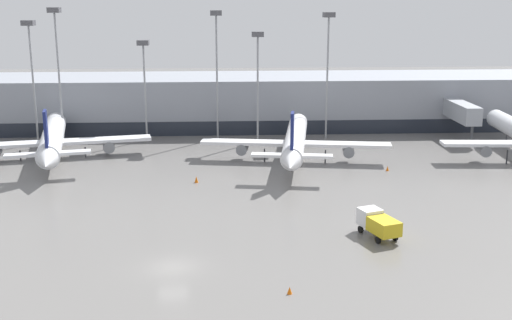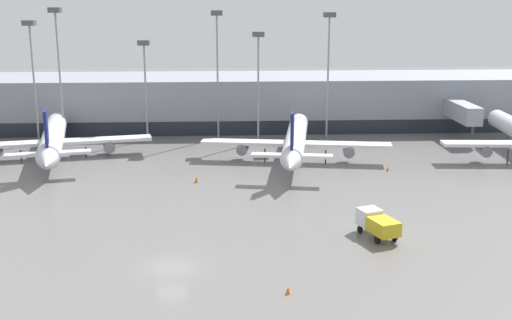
{
  "view_description": "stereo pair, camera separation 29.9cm",
  "coord_description": "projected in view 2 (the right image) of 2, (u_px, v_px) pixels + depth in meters",
  "views": [
    {
      "loc": [
        4.36,
        -51.25,
        22.43
      ],
      "look_at": [
        8.53,
        25.16,
        3.0
      ],
      "focal_mm": 45.0,
      "sensor_mm": 36.0,
      "label": 1
    },
    {
      "loc": [
        4.66,
        -51.27,
        22.43
      ],
      "look_at": [
        8.53,
        25.16,
        3.0
      ],
      "focal_mm": 45.0,
      "sensor_mm": 36.0,
      "label": 2
    }
  ],
  "objects": [
    {
      "name": "apron_light_mast_4",
      "position": [
        329.0,
        41.0,
        101.5
      ],
      "size": [
        1.8,
        1.8,
        20.21
      ],
      "color": "gray",
      "rests_on": "ground_plane"
    },
    {
      "name": "service_truck_1",
      "position": [
        377.0,
        223.0,
        61.58
      ],
      "size": [
        3.6,
        5.34,
        2.39
      ],
      "rotation": [
        0.0,
        0.0,
        1.91
      ],
      "color": "gold",
      "rests_on": "ground_plane"
    },
    {
      "name": "traffic_cone_0",
      "position": [
        288.0,
        290.0,
        49.91
      ],
      "size": [
        0.4,
        0.4,
        0.59
      ],
      "color": "orange",
      "rests_on": "ground_plane"
    },
    {
      "name": "traffic_cone_2",
      "position": [
        196.0,
        179.0,
        80.03
      ],
      "size": [
        0.48,
        0.48,
        0.77
      ],
      "color": "orange",
      "rests_on": "ground_plane"
    },
    {
      "name": "apron_light_mast_3",
      "position": [
        144.0,
        60.0,
        100.68
      ],
      "size": [
        1.8,
        1.8,
        16.0
      ],
      "color": "gray",
      "rests_on": "ground_plane"
    },
    {
      "name": "terminal_building",
      "position": [
        198.0,
        102.0,
        113.78
      ],
      "size": [
        160.0,
        26.61,
        9.0
      ],
      "color": "gray",
      "rests_on": "ground_plane"
    },
    {
      "name": "parked_jet_1",
      "position": [
        53.0,
        139.0,
        91.53
      ],
      "size": [
        27.8,
        32.82,
        8.77
      ],
      "rotation": [
        0.0,
        0.0,
        1.77
      ],
      "color": "silver",
      "rests_on": "ground_plane"
    },
    {
      "name": "parked_jet_3",
      "position": [
        295.0,
        140.0,
        89.48
      ],
      "size": [
        26.62,
        31.69,
        8.86
      ],
      "rotation": [
        0.0,
        0.0,
        1.42
      ],
      "color": "white",
      "rests_on": "ground_plane"
    },
    {
      "name": "apron_light_mast_5",
      "position": [
        31.0,
        48.0,
        98.06
      ],
      "size": [
        1.8,
        1.8,
        19.1
      ],
      "color": "gray",
      "rests_on": "ground_plane"
    },
    {
      "name": "ground_plane",
      "position": [
        172.0,
        267.0,
        54.92
      ],
      "size": [
        320.0,
        320.0,
        0.0
      ],
      "primitive_type": "plane",
      "color": "slate"
    },
    {
      "name": "apron_light_mast_2",
      "position": [
        258.0,
        55.0,
        99.28
      ],
      "size": [
        1.8,
        1.8,
        17.37
      ],
      "color": "gray",
      "rests_on": "ground_plane"
    },
    {
      "name": "traffic_cone_3",
      "position": [
        388.0,
        169.0,
        85.39
      ],
      "size": [
        0.4,
        0.4,
        0.64
      ],
      "color": "orange",
      "rests_on": "ground_plane"
    },
    {
      "name": "apron_light_mast_6",
      "position": [
        57.0,
        39.0,
        98.36
      ],
      "size": [
        1.8,
        1.8,
        20.99
      ],
      "color": "gray",
      "rests_on": "ground_plane"
    },
    {
      "name": "apron_light_mast_1",
      "position": [
        217.0,
        40.0,
        101.27
      ],
      "size": [
        1.8,
        1.8,
        20.5
      ],
      "color": "gray",
      "rests_on": "ground_plane"
    }
  ]
}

